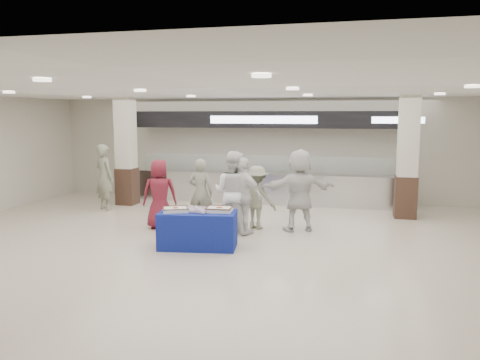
% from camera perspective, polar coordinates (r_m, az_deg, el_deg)
% --- Properties ---
extents(ground, '(14.00, 14.00, 0.00)m').
position_cam_1_polar(ground, '(9.39, -3.11, -8.78)').
color(ground, beige).
rests_on(ground, ground).
extents(serving_line, '(8.70, 0.85, 2.80)m').
position_cam_1_polar(serving_line, '(14.33, 3.02, 1.79)').
color(serving_line, silver).
rests_on(serving_line, ground).
extents(column_left, '(0.55, 0.55, 3.20)m').
position_cam_1_polar(column_left, '(14.45, -13.70, 3.11)').
color(column_left, '#321F16').
rests_on(column_left, ground).
extents(column_right, '(0.55, 0.55, 3.20)m').
position_cam_1_polar(column_right, '(12.94, 19.71, 2.32)').
color(column_right, '#321F16').
rests_on(column_right, ground).
extents(display_table, '(1.65, 0.99, 0.75)m').
position_cam_1_polar(display_table, '(9.64, -5.16, -6.05)').
color(display_table, navy).
rests_on(display_table, ground).
extents(sheet_cake_left, '(0.61, 0.55, 0.10)m').
position_cam_1_polar(sheet_cake_left, '(9.59, -7.87, -3.55)').
color(sheet_cake_left, white).
rests_on(sheet_cake_left, display_table).
extents(sheet_cake_right, '(0.54, 0.44, 0.11)m').
position_cam_1_polar(sheet_cake_right, '(9.52, -2.54, -3.56)').
color(sheet_cake_right, white).
rests_on(sheet_cake_right, display_table).
extents(cupcake_tray, '(0.49, 0.40, 0.07)m').
position_cam_1_polar(cupcake_tray, '(9.57, -5.17, -3.63)').
color(cupcake_tray, '#B7B7BC').
rests_on(cupcake_tray, display_table).
extents(civilian_maroon, '(0.95, 0.80, 1.66)m').
position_cam_1_polar(civilian_maroon, '(11.30, -9.77, -1.67)').
color(civilian_maroon, maroon).
rests_on(civilian_maroon, ground).
extents(soldier_a, '(0.61, 0.40, 1.65)m').
position_cam_1_polar(soldier_a, '(11.40, -4.80, -1.53)').
color(soldier_a, gray).
rests_on(soldier_a, ground).
extents(chef_tall, '(1.02, 0.86, 1.89)m').
position_cam_1_polar(chef_tall, '(10.66, -0.87, -1.52)').
color(chef_tall, white).
rests_on(chef_tall, ground).
extents(chef_short, '(1.12, 0.81, 1.76)m').
position_cam_1_polar(chef_short, '(10.55, 0.40, -1.97)').
color(chef_short, white).
rests_on(chef_short, ground).
extents(soldier_b, '(1.10, 0.84, 1.51)m').
position_cam_1_polar(soldier_b, '(11.11, 2.06, -2.13)').
color(soldier_b, gray).
rests_on(soldier_b, ground).
extents(civilian_white, '(1.87, 1.21, 1.93)m').
position_cam_1_polar(civilian_white, '(10.95, 7.25, -1.24)').
color(civilian_white, white).
rests_on(civilian_white, ground).
extents(soldier_bg, '(0.82, 0.73, 1.88)m').
position_cam_1_polar(soldier_bg, '(13.82, -16.18, 0.33)').
color(soldier_bg, gray).
rests_on(soldier_bg, ground).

